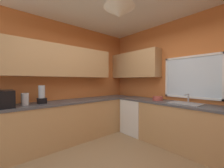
{
  "coord_description": "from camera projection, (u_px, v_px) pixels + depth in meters",
  "views": [
    {
      "loc": [
        1.42,
        -1.35,
        1.36
      ],
      "look_at": [
        -0.73,
        0.49,
        1.29
      ],
      "focal_mm": 22.2,
      "sensor_mm": 36.0,
      "label": 1
    }
  ],
  "objects": [
    {
      "name": "microwave",
      "position": [
        1.0,
        99.0,
        2.32
      ],
      "size": [
        0.48,
        0.36,
        0.29
      ],
      "primitive_type": "cube",
      "color": "black",
      "rests_on": "counter_run_left"
    },
    {
      "name": "sink_assembly",
      "position": [
        185.0,
        103.0,
        2.73
      ],
      "size": [
        0.59,
        0.4,
        0.19
      ],
      "color": "#9EA0A5",
      "rests_on": "counter_run_back"
    },
    {
      "name": "dishwasher",
      "position": [
        136.0,
        116.0,
        3.62
      ],
      "size": [
        0.6,
        0.6,
        0.87
      ],
      "primitive_type": "cube",
      "color": "white",
      "rests_on": "ground_plane"
    },
    {
      "name": "counter_run_left",
      "position": [
        72.0,
        120.0,
        3.16
      ],
      "size": [
        0.65,
        3.36,
        0.91
      ],
      "color": "tan",
      "rests_on": "ground_plane"
    },
    {
      "name": "blender_appliance",
      "position": [
        42.0,
        95.0,
        2.73
      ],
      "size": [
        0.15,
        0.15,
        0.36
      ],
      "color": "black",
      "rests_on": "counter_run_left"
    },
    {
      "name": "kettle",
      "position": [
        25.0,
        99.0,
        2.53
      ],
      "size": [
        0.12,
        0.12,
        0.23
      ],
      "primitive_type": "cylinder",
      "color": "#B7B7BC",
      "rests_on": "counter_run_left"
    },
    {
      "name": "counter_run_back",
      "position": [
        180.0,
        125.0,
        2.8
      ],
      "size": [
        2.94,
        0.65,
        0.91
      ],
      "color": "tan",
      "rests_on": "ground_plane"
    },
    {
      "name": "room_shell",
      "position": [
        123.0,
        56.0,
        2.51
      ],
      "size": [
        3.85,
        3.75,
        2.8
      ],
      "color": "#D17238",
      "rests_on": "ground_plane"
    },
    {
      "name": "bowl",
      "position": [
        158.0,
        98.0,
        3.17
      ],
      "size": [
        0.22,
        0.22,
        0.09
      ],
      "primitive_type": "cylinder",
      "color": "#B74C42",
      "rests_on": "counter_run_back"
    }
  ]
}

